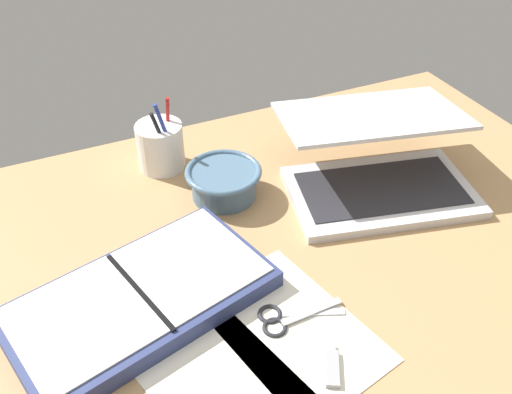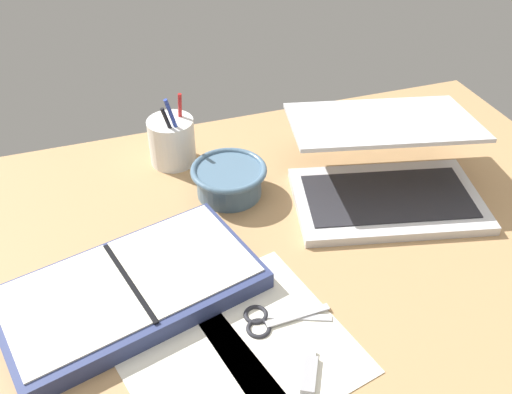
{
  "view_description": "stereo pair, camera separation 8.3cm",
  "coord_description": "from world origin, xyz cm",
  "px_view_note": "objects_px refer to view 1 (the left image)",
  "views": [
    {
      "loc": [
        -33.99,
        -63.08,
        71.84
      ],
      "look_at": [
        -0.65,
        10.13,
        9.0
      ],
      "focal_mm": 40.0,
      "sensor_mm": 36.0,
      "label": 1
    },
    {
      "loc": [
        -26.26,
        -66.13,
        71.84
      ],
      "look_at": [
        -0.65,
        10.13,
        9.0
      ],
      "focal_mm": 40.0,
      "sensor_mm": 36.0,
      "label": 2
    }
  ],
  "objects_px": {
    "pen_cup": "(161,146)",
    "planner": "(140,297)",
    "bowl": "(224,181)",
    "scissors": "(283,319)",
    "laptop": "(377,165)"
  },
  "relations": [
    {
      "from": "planner",
      "to": "scissors",
      "type": "bearing_deg",
      "value": -47.37
    },
    {
      "from": "bowl",
      "to": "pen_cup",
      "type": "relative_size",
      "value": 0.9
    },
    {
      "from": "pen_cup",
      "to": "scissors",
      "type": "bearing_deg",
      "value": -84.67
    },
    {
      "from": "planner",
      "to": "scissors",
      "type": "xyz_separation_m",
      "value": [
        0.19,
        -0.12,
        -0.01
      ]
    },
    {
      "from": "pen_cup",
      "to": "planner",
      "type": "height_order",
      "value": "pen_cup"
    },
    {
      "from": "bowl",
      "to": "scissors",
      "type": "height_order",
      "value": "bowl"
    },
    {
      "from": "laptop",
      "to": "pen_cup",
      "type": "distance_m",
      "value": 0.45
    },
    {
      "from": "bowl",
      "to": "planner",
      "type": "height_order",
      "value": "bowl"
    },
    {
      "from": "planner",
      "to": "scissors",
      "type": "distance_m",
      "value": 0.23
    },
    {
      "from": "pen_cup",
      "to": "planner",
      "type": "bearing_deg",
      "value": -112.31
    },
    {
      "from": "laptop",
      "to": "planner",
      "type": "distance_m",
      "value": 0.53
    },
    {
      "from": "pen_cup",
      "to": "scissors",
      "type": "relative_size",
      "value": 1.21
    },
    {
      "from": "laptop",
      "to": "scissors",
      "type": "relative_size",
      "value": 3.06
    },
    {
      "from": "pen_cup",
      "to": "planner",
      "type": "relative_size",
      "value": 0.37
    },
    {
      "from": "bowl",
      "to": "planner",
      "type": "xyz_separation_m",
      "value": [
        -0.23,
        -0.21,
        -0.02
      ]
    }
  ]
}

